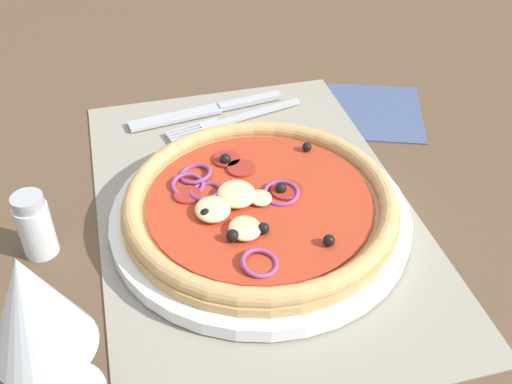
{
  "coord_description": "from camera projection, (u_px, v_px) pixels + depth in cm",
  "views": [
    {
      "loc": [
        -45.97,
        11.68,
        41.12
      ],
      "look_at": [
        -0.71,
        0.0,
        2.84
      ],
      "focal_mm": 42.61,
      "sensor_mm": 36.0,
      "label": 1
    }
  ],
  "objects": [
    {
      "name": "placemat",
      "position": [
        254.0,
        208.0,
        0.63
      ],
      "size": [
        47.74,
        31.63,
        0.4
      ],
      "primitive_type": "cube",
      "color": "gray",
      "rests_on": "ground_plane"
    },
    {
      "name": "fork",
      "position": [
        228.0,
        121.0,
        0.75
      ],
      "size": [
        5.73,
        17.85,
        0.44
      ],
      "rotation": [
        0.0,
        0.0,
        1.81
      ],
      "color": "#B2B5BA",
      "rests_on": "placemat"
    },
    {
      "name": "napkin",
      "position": [
        374.0,
        111.0,
        0.77
      ],
      "size": [
        16.7,
        15.91,
        0.36
      ],
      "primitive_type": "cube",
      "rotation": [
        0.0,
        0.0,
        -0.35
      ],
      "color": "#425175",
      "rests_on": "ground_plane"
    },
    {
      "name": "pepper_shaker",
      "position": [
        35.0,
        226.0,
        0.56
      ],
      "size": [
        3.2,
        3.2,
        6.7
      ],
      "color": "silver",
      "rests_on": "ground_plane"
    },
    {
      "name": "pizza",
      "position": [
        257.0,
        202.0,
        0.59
      ],
      "size": [
        27.04,
        27.04,
        2.56
      ],
      "color": "tan",
      "rests_on": "plate"
    },
    {
      "name": "plate",
      "position": [
        258.0,
        216.0,
        0.6
      ],
      "size": [
        29.55,
        29.55,
        1.44
      ],
      "primitive_type": "cylinder",
      "color": "white",
      "rests_on": "placemat"
    },
    {
      "name": "ground_plane",
      "position": [
        254.0,
        218.0,
        0.64
      ],
      "size": [
        190.0,
        140.0,
        2.4
      ],
      "primitive_type": "cube",
      "color": "brown"
    },
    {
      "name": "wine_glass",
      "position": [
        34.0,
        311.0,
        0.4
      ],
      "size": [
        7.2,
        7.2,
        14.9
      ],
      "color": "silver",
      "rests_on": "ground_plane"
    },
    {
      "name": "knife",
      "position": [
        206.0,
        111.0,
        0.76
      ],
      "size": [
        4.42,
        20.03,
        0.62
      ],
      "rotation": [
        0.0,
        0.0,
        1.71
      ],
      "color": "#B2B5BA",
      "rests_on": "placemat"
    }
  ]
}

